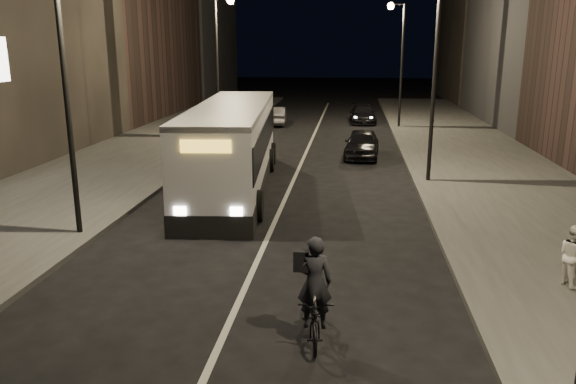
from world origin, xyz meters
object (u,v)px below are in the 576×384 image
(car_far, at_px, (363,114))
(streetlight_left_near, at_px, (71,53))
(car_mid, at_px, (276,116))
(car_near, at_px, (362,144))
(streetlight_left_far, at_px, (221,49))
(streetlight_right_far, at_px, (398,48))
(pedestrian_woman, at_px, (573,255))
(city_bus, at_px, (233,143))
(cyclist_on_bicycle, at_px, (314,306))
(streetlight_right_mid, at_px, (429,51))

(car_far, bearing_deg, streetlight_left_near, -110.76)
(car_far, bearing_deg, car_mid, -167.23)
(car_near, xyz_separation_m, car_mid, (-6.00, 11.51, -0.06))
(car_near, bearing_deg, streetlight_left_far, 154.37)
(streetlight_right_far, bearing_deg, car_mid, 173.88)
(streetlight_right_far, bearing_deg, streetlight_left_near, -113.96)
(pedestrian_woman, xyz_separation_m, car_far, (-4.37, 29.02, -0.25))
(car_near, bearing_deg, city_bus, -123.02)
(streetlight_right_far, xyz_separation_m, car_mid, (-8.39, 0.90, -4.71))
(streetlight_left_near, relative_size, streetlight_left_far, 1.00)
(city_bus, distance_m, cyclist_on_bicycle, 12.39)
(city_bus, bearing_deg, streetlight_left_far, 99.59)
(streetlight_right_mid, xyz_separation_m, city_bus, (-7.59, -1.62, -3.54))
(streetlight_right_mid, relative_size, car_near, 1.96)
(streetlight_right_mid, height_order, city_bus, streetlight_right_mid)
(streetlight_left_far, relative_size, cyclist_on_bicycle, 3.72)
(streetlight_left_near, height_order, city_bus, streetlight_left_near)
(streetlight_right_mid, height_order, pedestrian_woman, streetlight_right_mid)
(cyclist_on_bicycle, distance_m, car_far, 31.98)
(car_mid, bearing_deg, car_far, -168.91)
(cyclist_on_bicycle, height_order, pedestrian_woman, cyclist_on_bicycle)
(car_mid, bearing_deg, streetlight_right_far, 169.14)
(car_mid, distance_m, car_far, 6.48)
(streetlight_left_near, height_order, streetlight_left_far, same)
(streetlight_right_mid, xyz_separation_m, car_near, (-2.40, 5.39, -4.66))
(streetlight_left_far, distance_m, cyclist_on_bicycle, 24.79)
(streetlight_right_mid, height_order, car_mid, streetlight_right_mid)
(pedestrian_woman, distance_m, car_mid, 29.24)
(cyclist_on_bicycle, bearing_deg, streetlight_left_near, 137.30)
(cyclist_on_bicycle, relative_size, pedestrian_woman, 1.50)
(streetlight_right_far, distance_m, car_near, 11.83)
(pedestrian_woman, bearing_deg, cyclist_on_bicycle, 99.83)
(city_bus, bearing_deg, car_near, 48.25)
(car_near, height_order, car_far, car_near)
(streetlight_left_far, xyz_separation_m, car_near, (8.27, -4.61, -4.66))
(streetlight_right_mid, height_order, streetlight_right_far, same)
(streetlight_left_far, height_order, city_bus, streetlight_left_far)
(streetlight_left_near, xyz_separation_m, streetlight_left_far, (0.00, 18.00, 0.00))
(streetlight_right_mid, relative_size, streetlight_left_near, 1.00)
(car_near, bearing_deg, pedestrian_woman, -70.14)
(pedestrian_woman, relative_size, car_near, 0.35)
(car_near, xyz_separation_m, car_far, (0.24, 13.28, -0.07))
(car_near, bearing_deg, streetlight_right_far, 80.79)
(city_bus, distance_m, car_mid, 18.58)
(city_bus, height_order, car_far, city_bus)
(streetlight_left_far, bearing_deg, city_bus, -75.19)
(car_near, bearing_deg, car_far, 92.46)
(streetlight_right_far, bearing_deg, streetlight_left_far, -150.64)
(streetlight_right_mid, relative_size, cyclist_on_bicycle, 3.72)
(streetlight_left_far, bearing_deg, cyclist_on_bicycle, -72.98)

